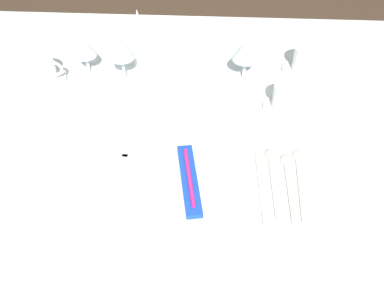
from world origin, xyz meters
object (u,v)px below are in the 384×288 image
(coffee_cup_far, at_px, (288,97))
(napkin_folded, at_px, (139,36))
(dinner_plate, at_px, (189,184))
(dinner_knife, at_px, (262,185))
(wine_glass_centre, at_px, (121,50))
(wine_glass_left, at_px, (246,52))
(spoon_tea, at_px, (300,174))
(fork_outer, at_px, (119,174))
(spoon_dessert, at_px, (288,177))
(coffee_cup_left, at_px, (308,59))
(wine_glass_right, at_px, (85,49))
(toothbrush_package, at_px, (189,179))
(spoon_soup, at_px, (273,173))
(coffee_cup_right, at_px, (41,69))

(coffee_cup_far, height_order, napkin_folded, napkin_folded)
(dinner_plate, height_order, dinner_knife, dinner_plate)
(wine_glass_centre, bearing_deg, napkin_folded, 71.40)
(coffee_cup_far, height_order, wine_glass_left, wine_glass_left)
(wine_glass_left, bearing_deg, dinner_plate, -107.91)
(dinner_plate, relative_size, spoon_tea, 1.25)
(dinner_knife, height_order, wine_glass_centre, wine_glass_centre)
(fork_outer, bearing_deg, spoon_dessert, 1.61)
(coffee_cup_left, xyz_separation_m, wine_glass_left, (-0.19, -0.05, 0.05))
(spoon_dessert, distance_m, wine_glass_right, 0.69)
(coffee_cup_far, bearing_deg, wine_glass_right, 166.04)
(toothbrush_package, bearing_deg, dinner_knife, 3.76)
(dinner_plate, distance_m, spoon_dessert, 0.23)
(fork_outer, distance_m, spoon_dessert, 0.40)
(napkin_folded, bearing_deg, dinner_knife, -55.16)
(spoon_tea, bearing_deg, toothbrush_package, -169.12)
(spoon_soup, xyz_separation_m, wine_glass_centre, (-0.41, 0.36, 0.10))
(spoon_tea, relative_size, coffee_cup_left, 1.97)
(spoon_dessert, bearing_deg, dinner_knife, -156.85)
(toothbrush_package, bearing_deg, fork_outer, 170.92)
(spoon_soup, bearing_deg, coffee_cup_left, 72.34)
(spoon_soup, xyz_separation_m, coffee_cup_far, (0.05, 0.24, 0.04))
(dinner_knife, bearing_deg, spoon_dessert, 23.15)
(fork_outer, bearing_deg, dinner_plate, -9.08)
(spoon_tea, bearing_deg, wine_glass_left, 107.83)
(toothbrush_package, relative_size, coffee_cup_right, 1.95)
(spoon_dessert, distance_m, coffee_cup_left, 0.45)
(fork_outer, bearing_deg, dinner_knife, -2.68)
(wine_glass_left, bearing_deg, coffee_cup_far, -50.34)
(spoon_soup, distance_m, wine_glass_left, 0.39)
(spoon_soup, relative_size, spoon_dessert, 1.06)
(wine_glass_centre, bearing_deg, coffee_cup_far, -13.90)
(dinner_knife, height_order, napkin_folded, napkin_folded)
(toothbrush_package, xyz_separation_m, dinner_knife, (0.17, 0.01, -0.02))
(spoon_soup, distance_m, wine_glass_centre, 0.55)
(toothbrush_package, xyz_separation_m, coffee_cup_far, (0.25, 0.29, 0.02))
(spoon_tea, distance_m, napkin_folded, 0.64)
(spoon_dessert, distance_m, coffee_cup_right, 0.77)
(dinner_plate, relative_size, coffee_cup_right, 2.55)
(coffee_cup_left, distance_m, napkin_folded, 0.51)
(coffee_cup_left, relative_size, wine_glass_centre, 0.80)
(coffee_cup_far, relative_size, wine_glass_right, 0.81)
(spoon_soup, bearing_deg, napkin_folded, 129.07)
(spoon_dessert, xyz_separation_m, coffee_cup_right, (-0.68, 0.34, 0.04))
(fork_outer, height_order, dinner_knife, same)
(spoon_tea, xyz_separation_m, wine_glass_right, (-0.59, 0.39, 0.08))
(dinner_plate, relative_size, coffee_cup_far, 2.78)
(spoon_dessert, distance_m, napkin_folded, 0.63)
(spoon_tea, height_order, coffee_cup_far, coffee_cup_far)
(fork_outer, bearing_deg, coffee_cup_right, 128.85)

